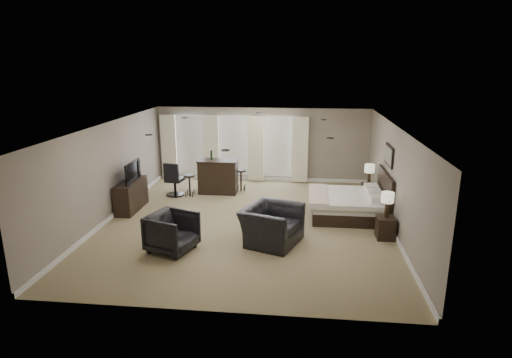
# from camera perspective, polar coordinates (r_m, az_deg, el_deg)

# --- Properties ---
(room) EXTENTS (7.60, 8.60, 2.64)m
(room) POSITION_cam_1_polar(r_m,az_deg,el_deg) (11.09, -1.25, 0.48)
(room) COLOR #867855
(room) RESTS_ON ground
(window_bay) EXTENTS (5.25, 0.20, 2.30)m
(window_bay) POSITION_cam_1_polar(r_m,az_deg,el_deg) (15.22, -3.00, 4.21)
(window_bay) COLOR silver
(window_bay) RESTS_ON room
(bed) EXTENTS (2.02, 1.92, 1.28)m
(bed) POSITION_cam_1_polar(r_m,az_deg,el_deg) (12.00, 11.58, -1.96)
(bed) COLOR silver
(bed) RESTS_ON ground
(nightstand_near) EXTENTS (0.41, 0.50, 0.54)m
(nightstand_near) POSITION_cam_1_polar(r_m,az_deg,el_deg) (10.89, 16.84, -6.21)
(nightstand_near) COLOR black
(nightstand_near) RESTS_ON ground
(nightstand_far) EXTENTS (0.40, 0.49, 0.53)m
(nightstand_far) POSITION_cam_1_polar(r_m,az_deg,el_deg) (13.59, 14.70, -1.74)
(nightstand_far) COLOR black
(nightstand_far) RESTS_ON ground
(lamp_near) EXTENTS (0.30, 0.30, 0.62)m
(lamp_near) POSITION_cam_1_polar(r_m,az_deg,el_deg) (10.70, 17.08, -3.31)
(lamp_near) COLOR beige
(lamp_near) RESTS_ON nightstand_near
(lamp_far) EXTENTS (0.30, 0.30, 0.62)m
(lamp_far) POSITION_cam_1_polar(r_m,az_deg,el_deg) (13.44, 14.87, 0.61)
(lamp_far) COLOR beige
(lamp_far) RESTS_ON nightstand_far
(wall_art) EXTENTS (0.04, 0.96, 0.56)m
(wall_art) POSITION_cam_1_polar(r_m,az_deg,el_deg) (11.88, 17.26, 3.02)
(wall_art) COLOR slate
(wall_art) RESTS_ON room
(dresser) EXTENTS (0.47, 1.46, 0.85)m
(dresser) POSITION_cam_1_polar(r_m,az_deg,el_deg) (12.85, -16.29, -2.13)
(dresser) COLOR black
(dresser) RESTS_ON ground
(tv) EXTENTS (0.58, 1.01, 0.13)m
(tv) POSITION_cam_1_polar(r_m,az_deg,el_deg) (12.71, -16.45, -0.02)
(tv) COLOR black
(tv) RESTS_ON dresser
(armchair_near) EXTENTS (1.30, 1.58, 1.18)m
(armchair_near) POSITION_cam_1_polar(r_m,az_deg,el_deg) (10.08, 2.12, -5.33)
(armchair_near) COLOR black
(armchair_near) RESTS_ON ground
(armchair_far) EXTENTS (1.15, 1.18, 0.97)m
(armchair_far) POSITION_cam_1_polar(r_m,az_deg,el_deg) (9.87, -11.14, -6.76)
(armchair_far) COLOR black
(armchair_far) RESTS_ON ground
(bar_counter) EXTENTS (1.27, 0.66, 1.11)m
(bar_counter) POSITION_cam_1_polar(r_m,az_deg,el_deg) (13.91, -5.07, 0.35)
(bar_counter) COLOR black
(bar_counter) RESTS_ON ground
(bar_stool_left) EXTENTS (0.42, 0.42, 0.71)m
(bar_stool_left) POSITION_cam_1_polar(r_m,az_deg,el_deg) (13.72, -8.83, -0.87)
(bar_stool_left) COLOR black
(bar_stool_left) RESTS_ON ground
(bar_stool_right) EXTENTS (0.35, 0.35, 0.73)m
(bar_stool_right) POSITION_cam_1_polar(r_m,az_deg,el_deg) (14.11, -2.01, -0.18)
(bar_stool_right) COLOR black
(bar_stool_right) RESTS_ON ground
(desk_chair) EXTENTS (0.64, 0.64, 1.10)m
(desk_chair) POSITION_cam_1_polar(r_m,az_deg,el_deg) (13.84, -10.79, 0.04)
(desk_chair) COLOR black
(desk_chair) RESTS_ON ground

